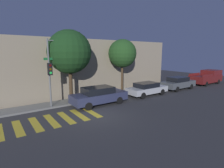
% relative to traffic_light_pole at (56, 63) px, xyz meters
% --- Properties ---
extents(ground_plane, '(60.00, 60.00, 0.00)m').
position_rel_traffic_light_pole_xyz_m(ground_plane, '(1.48, -3.37, -3.47)').
color(ground_plane, '#333335').
extents(sidewalk, '(26.00, 1.66, 0.14)m').
position_rel_traffic_light_pole_xyz_m(sidewalk, '(1.48, 0.66, -3.40)').
color(sidewalk, slate).
rests_on(sidewalk, ground).
extents(building_row, '(26.00, 6.00, 5.55)m').
position_rel_traffic_light_pole_xyz_m(building_row, '(1.48, 4.89, -0.70)').
color(building_row, gray).
rests_on(building_row, ground).
extents(crosswalk, '(6.11, 2.60, 0.00)m').
position_rel_traffic_light_pole_xyz_m(crosswalk, '(-1.29, -2.57, -3.47)').
color(crosswalk, gold).
rests_on(crosswalk, ground).
extents(traffic_light_pole, '(2.68, 0.56, 5.27)m').
position_rel_traffic_light_pole_xyz_m(traffic_light_pole, '(0.00, 0.00, 0.00)').
color(traffic_light_pole, slate).
rests_on(traffic_light_pole, ground).
extents(sedan_near_corner, '(4.66, 1.83, 1.49)m').
position_rel_traffic_light_pole_xyz_m(sedan_near_corner, '(2.98, -1.27, -2.69)').
color(sedan_near_corner, '#2D3351').
rests_on(sedan_near_corner, ground).
extents(sedan_middle, '(4.38, 1.76, 1.31)m').
position_rel_traffic_light_pole_xyz_m(sedan_middle, '(8.57, -1.27, -2.77)').
color(sedan_middle, '#B7BABF').
rests_on(sedan_middle, ground).
extents(sedan_far_end, '(4.42, 1.81, 1.48)m').
position_rel_traffic_light_pole_xyz_m(sedan_far_end, '(13.77, -1.27, -2.70)').
color(sedan_far_end, '#4C5156').
rests_on(sedan_far_end, ground).
extents(pickup_truck, '(5.21, 2.11, 1.87)m').
position_rel_traffic_light_pole_xyz_m(pickup_truck, '(20.30, -1.27, -2.54)').
color(pickup_truck, maroon).
rests_on(pickup_truck, ground).
extents(tree_near_corner, '(3.60, 3.60, 6.11)m').
position_rel_traffic_light_pole_xyz_m(tree_near_corner, '(1.36, 0.67, 0.82)').
color(tree_near_corner, '#42301E').
rests_on(tree_near_corner, ground).
extents(tree_midblock, '(2.83, 2.83, 5.59)m').
position_rel_traffic_light_pole_xyz_m(tree_midblock, '(6.92, 0.67, 0.69)').
color(tree_midblock, '#4C3823').
rests_on(tree_midblock, ground).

